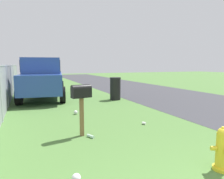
% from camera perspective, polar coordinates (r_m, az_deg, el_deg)
% --- Properties ---
extents(road_asphalt, '(60.00, 5.81, 0.01)m').
position_cam_1_polar(road_asphalt, '(10.27, 24.79, -3.48)').
color(road_asphalt, '#38383D').
rests_on(road_asphalt, ground).
extents(fire_hydrant, '(0.36, 0.39, 0.74)m').
position_cam_1_polar(fire_hydrant, '(3.95, 28.76, -14.66)').
color(fire_hydrant, yellow).
rests_on(fire_hydrant, ground).
extents(mailbox, '(0.28, 0.51, 1.28)m').
position_cam_1_polar(mailbox, '(4.97, -8.66, -1.61)').
color(mailbox, brown).
rests_on(mailbox, ground).
extents(pickup_truck, '(5.39, 2.70, 2.09)m').
position_cam_1_polar(pickup_truck, '(11.08, -18.90, 3.24)').
color(pickup_truck, '#284793').
rests_on(pickup_truck, ground).
extents(trash_bin, '(0.56, 0.56, 1.13)m').
position_cam_1_polar(trash_bin, '(10.16, 0.93, 0.28)').
color(trash_bin, black).
rests_on(trash_bin, ground).
extents(fence_section, '(17.01, 0.07, 1.76)m').
position_cam_1_polar(fence_section, '(10.59, -27.05, 1.85)').
color(fence_section, '#9EA3A8').
rests_on(fence_section, ground).
extents(litter_cup_by_mailbox, '(0.13, 0.13, 0.08)m').
position_cam_1_polar(litter_cup_by_mailbox, '(6.12, 9.04, -9.39)').
color(litter_cup_by_mailbox, white).
rests_on(litter_cup_by_mailbox, ground).
extents(litter_bag_near_hydrant, '(0.14, 0.14, 0.14)m').
position_cam_1_polar(litter_bag_near_hydrant, '(3.34, -10.07, -23.40)').
color(litter_bag_near_hydrant, silver).
rests_on(litter_bag_near_hydrant, ground).
extents(litter_bag_far_scatter, '(0.14, 0.14, 0.14)m').
position_cam_1_polar(litter_bag_far_scatter, '(7.37, -10.23, -6.35)').
color(litter_bag_far_scatter, silver).
rests_on(litter_bag_far_scatter, ground).
extents(litter_bottle_midfield_b, '(0.23, 0.15, 0.07)m').
position_cam_1_polar(litter_bottle_midfield_b, '(5.05, -6.10, -12.97)').
color(litter_bottle_midfield_b, '#B2D8BF').
rests_on(litter_bottle_midfield_b, ground).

